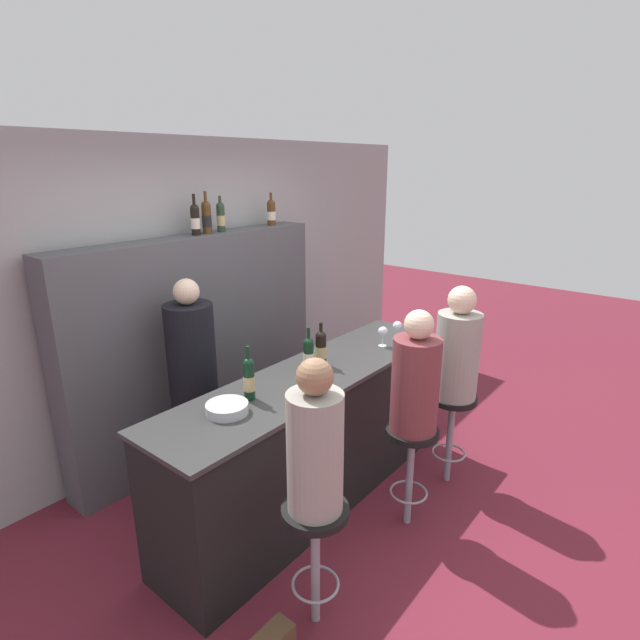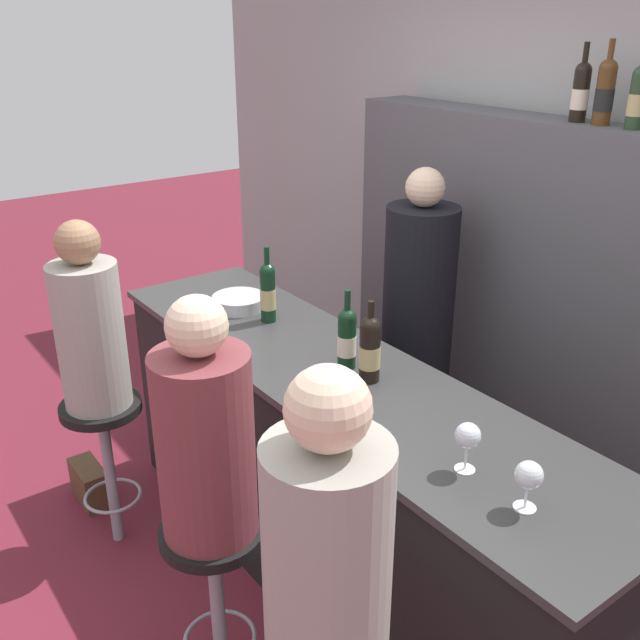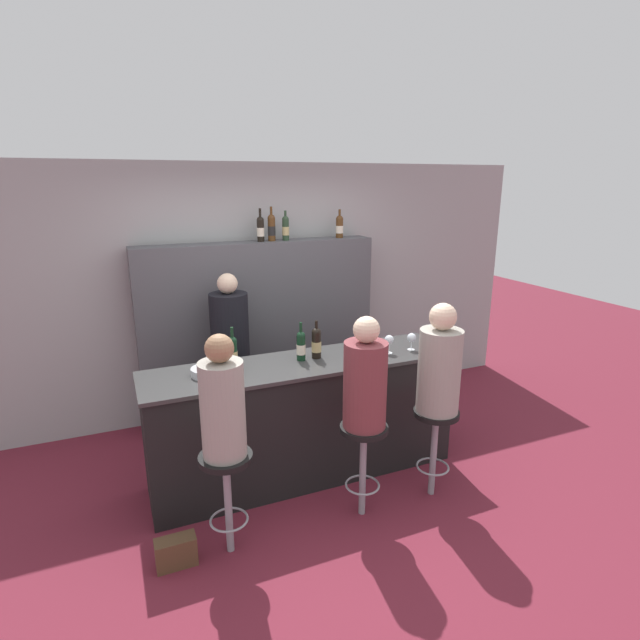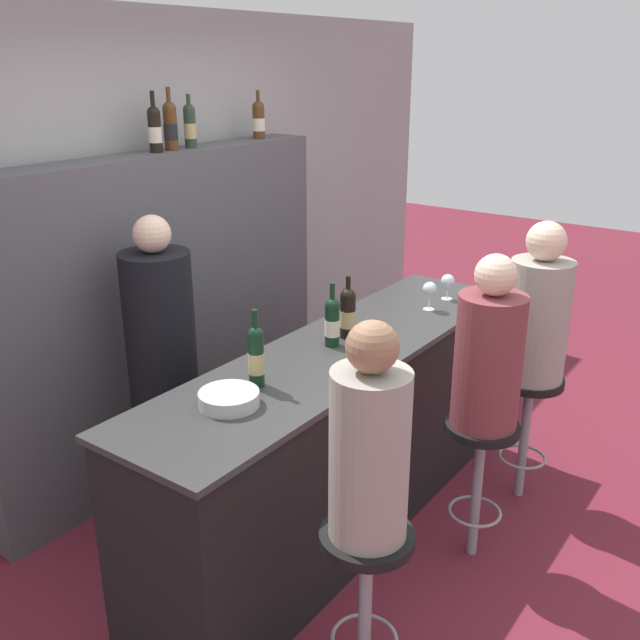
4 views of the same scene
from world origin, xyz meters
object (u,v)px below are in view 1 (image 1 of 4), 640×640
(wine_bottle_counter_0, at_px, (249,378))
(wine_bottle_counter_1, at_px, (309,354))
(wine_bottle_backbar_2, at_px, (221,217))
(guest_seated_middle, at_px, (416,380))
(bar_stool_left, at_px, (315,535))
(bartender, at_px, (195,394))
(wine_bottle_counter_2, at_px, (321,348))
(guest_seated_right, at_px, (458,350))
(wine_glass_0, at_px, (383,332))
(guest_seated_left, at_px, (315,446))
(wine_bottle_backbar_1, at_px, (207,217))
(bar_stool_right, at_px, (452,416))
(metal_bowl, at_px, (227,408))
(wine_bottle_backbar_3, at_px, (271,212))
(bar_stool_middle, at_px, (411,451))
(wine_glass_1, at_px, (397,326))
(wine_bottle_backbar_0, at_px, (195,219))

(wine_bottle_counter_0, bearing_deg, wine_bottle_counter_1, 0.00)
(wine_bottle_backbar_2, relative_size, guest_seated_middle, 0.36)
(bar_stool_left, xyz_separation_m, bartender, (0.40, 1.48, 0.19))
(wine_bottle_counter_2, bearing_deg, bar_stool_left, -142.53)
(bar_stool_left, height_order, guest_seated_right, guest_seated_right)
(wine_glass_0, distance_m, guest_seated_left, 1.64)
(guest_seated_right, bearing_deg, guest_seated_middle, 180.00)
(wine_bottle_backbar_1, height_order, wine_glass_0, wine_bottle_backbar_1)
(bar_stool_right, bearing_deg, guest_seated_middle, 180.00)
(wine_glass_0, xyz_separation_m, bartender, (-1.14, 0.90, -0.38))
(metal_bowl, bearing_deg, wine_bottle_backbar_1, 53.19)
(wine_bottle_counter_0, xyz_separation_m, wine_glass_0, (1.30, -0.13, -0.02))
(metal_bowl, xyz_separation_m, bartender, (0.36, 0.80, -0.29))
(wine_bottle_counter_1, distance_m, wine_bottle_backbar_3, 1.71)
(bar_stool_middle, height_order, bar_stool_right, same)
(wine_bottle_counter_2, relative_size, bartender, 0.19)
(wine_glass_1, xyz_separation_m, guest_seated_left, (-1.76, -0.58, -0.04))
(wine_bottle_backbar_1, bearing_deg, bar_stool_left, -116.55)
(wine_bottle_backbar_0, height_order, metal_bowl, wine_bottle_backbar_0)
(wine_glass_0, relative_size, bar_stool_right, 0.22)
(wine_bottle_counter_0, relative_size, wine_bottle_backbar_2, 1.16)
(wine_bottle_counter_2, height_order, guest_seated_right, guest_seated_right)
(wine_bottle_backbar_1, bearing_deg, wine_bottle_backbar_3, 0.00)
(wine_bottle_counter_1, bearing_deg, wine_bottle_backbar_0, 87.82)
(wine_bottle_backbar_0, distance_m, bar_stool_left, 2.52)
(bar_stool_middle, relative_size, guest_seated_right, 0.86)
(wine_bottle_counter_0, height_order, wine_bottle_backbar_1, wine_bottle_backbar_1)
(wine_bottle_backbar_3, distance_m, wine_glass_0, 1.58)
(wine_bottle_counter_1, relative_size, wine_glass_0, 1.99)
(bar_stool_left, relative_size, guest_seated_left, 0.89)
(wine_glass_1, distance_m, bartender, 1.68)
(wine_bottle_backbar_2, relative_size, guest_seated_left, 0.36)
(guest_seated_middle, distance_m, bar_stool_right, 0.81)
(guest_seated_left, distance_m, guest_seated_right, 1.63)
(wine_bottle_backbar_3, bearing_deg, wine_bottle_counter_1, -126.87)
(wine_bottle_counter_1, height_order, guest_seated_right, guest_seated_right)
(bartender, bearing_deg, wine_bottle_backbar_3, 18.35)
(wine_bottle_backbar_2, bearing_deg, wine_bottle_counter_2, -98.08)
(wine_bottle_counter_1, height_order, wine_bottle_backbar_2, wine_bottle_backbar_2)
(wine_bottle_counter_1, xyz_separation_m, bar_stool_left, (-0.80, -0.72, -0.58))
(wine_bottle_backbar_1, relative_size, bar_stool_left, 0.46)
(wine_bottle_backbar_3, distance_m, guest_seated_left, 2.71)
(wine_bottle_backbar_3, relative_size, metal_bowl, 1.19)
(wine_bottle_backbar_3, distance_m, bartender, 1.83)
(bartender, bearing_deg, bar_stool_left, -104.91)
(wine_glass_0, xyz_separation_m, bar_stool_middle, (-0.54, -0.58, -0.57))
(wine_bottle_backbar_2, distance_m, bar_stool_right, 2.43)
(wine_bottle_backbar_1, distance_m, bar_stool_left, 2.57)
(wine_bottle_counter_1, bearing_deg, wine_bottle_backbar_2, 75.72)
(wine_bottle_backbar_3, distance_m, wine_glass_1, 1.58)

